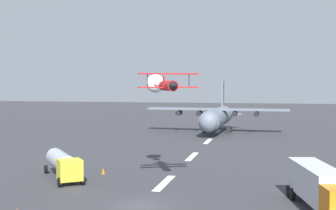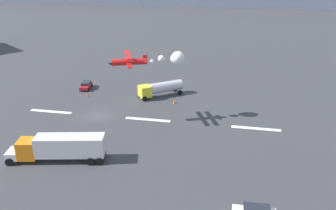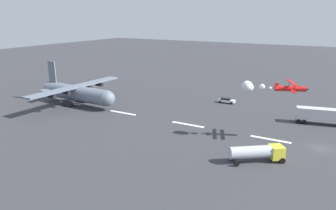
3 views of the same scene
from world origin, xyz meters
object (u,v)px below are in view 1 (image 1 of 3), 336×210
object	(u,v)px
traffic_cone_far	(103,171)
stunt_biplane_red	(159,84)
semi_truck_orange	(321,188)
cargo_transport_plane	(216,117)
fuel_tanker_truck	(63,163)

from	to	relation	value
traffic_cone_far	stunt_biplane_red	bearing A→B (deg)	-98.51
traffic_cone_far	semi_truck_orange	bearing A→B (deg)	-116.49
cargo_transport_plane	stunt_biplane_red	xyz separation A→B (m)	(-49.18, 1.01, 7.19)
semi_truck_orange	cargo_transport_plane	bearing A→B (deg)	14.34
cargo_transport_plane	fuel_tanker_truck	world-z (taller)	cargo_transport_plane
semi_truck_orange	fuel_tanker_truck	size ratio (longest dim) A/B	1.52
stunt_biplane_red	fuel_tanker_truck	size ratio (longest dim) A/B	1.35
traffic_cone_far	fuel_tanker_truck	bearing A→B (deg)	135.17
semi_truck_orange	traffic_cone_far	world-z (taller)	semi_truck_orange
fuel_tanker_truck	cargo_transport_plane	bearing A→B (deg)	-12.64
fuel_tanker_truck	traffic_cone_far	size ratio (longest dim) A/B	11.81
semi_truck_orange	traffic_cone_far	distance (m)	26.19
stunt_biplane_red	semi_truck_orange	world-z (taller)	stunt_biplane_red
semi_truck_orange	fuel_tanker_truck	xyz separation A→B (m)	(8.16, 26.86, -0.36)
stunt_biplane_red	fuel_tanker_truck	distance (m)	14.03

